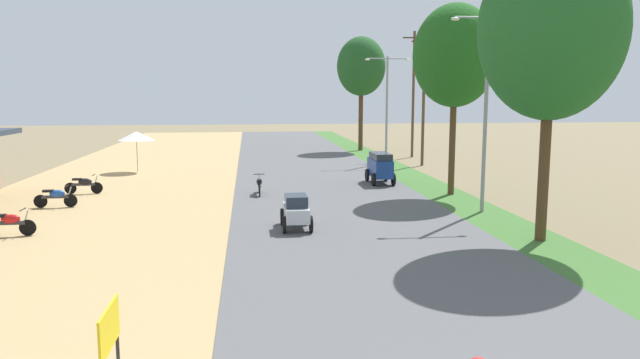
{
  "coord_description": "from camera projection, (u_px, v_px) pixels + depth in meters",
  "views": [
    {
      "loc": [
        -3.77,
        -5.96,
        4.92
      ],
      "look_at": [
        -0.84,
        18.25,
        1.37
      ],
      "focal_mm": 33.27,
      "sensor_mm": 36.0,
      "label": 1
    }
  ],
  "objects": [
    {
      "name": "car_hatchback_silver",
      "position": [
        296.0,
        210.0,
        21.33
      ],
      "size": [
        1.04,
        2.0,
        1.23
      ],
      "color": "#B7BCC1",
      "rests_on": "road_strip"
    },
    {
      "name": "median_tree_nearest",
      "position": [
        552.0,
        30.0,
        18.8
      ],
      "size": [
        4.6,
        4.6,
        9.78
      ],
      "color": "#4C351E",
      "rests_on": "median_strip"
    },
    {
      "name": "car_van_blue",
      "position": [
        380.0,
        166.0,
        32.02
      ],
      "size": [
        1.19,
        2.41,
        1.67
      ],
      "color": "navy",
      "rests_on": "road_strip"
    },
    {
      "name": "parked_motorbike_third",
      "position": [
        56.0,
        196.0,
        25.42
      ],
      "size": [
        1.8,
        0.54,
        0.94
      ],
      "color": "black",
      "rests_on": "dirt_shoulder"
    },
    {
      "name": "utility_pole_near",
      "position": [
        413.0,
        92.0,
        45.51
      ],
      "size": [
        1.8,
        0.2,
        9.61
      ],
      "color": "brown",
      "rests_on": "ground"
    },
    {
      "name": "streetlamp_mid",
      "position": [
        387.0,
        102.0,
        40.98
      ],
      "size": [
        3.16,
        0.2,
        7.38
      ],
      "color": "gray",
      "rests_on": "median_strip"
    },
    {
      "name": "parked_motorbike_fourth",
      "position": [
        84.0,
        184.0,
        28.88
      ],
      "size": [
        1.8,
        0.54,
        0.94
      ],
      "color": "black",
      "rests_on": "dirt_shoulder"
    },
    {
      "name": "streetlamp_near",
      "position": [
        486.0,
        100.0,
        23.91
      ],
      "size": [
        3.16,
        0.2,
        7.98
      ],
      "color": "gray",
      "rests_on": "median_strip"
    },
    {
      "name": "median_tree_second",
      "position": [
        455.0,
        56.0,
        27.88
      ],
      "size": [
        3.98,
        3.98,
        9.06
      ],
      "color": "#4C351E",
      "rests_on": "median_strip"
    },
    {
      "name": "utility_pole_far",
      "position": [
        424.0,
        98.0,
        40.14
      ],
      "size": [
        1.8,
        0.2,
        8.87
      ],
      "color": "brown",
      "rests_on": "ground"
    },
    {
      "name": "motorbike_ahead_second",
      "position": [
        259.0,
        184.0,
        28.61
      ],
      "size": [
        0.54,
        1.8,
        0.94
      ],
      "color": "black",
      "rests_on": "road_strip"
    },
    {
      "name": "parked_motorbike_second",
      "position": [
        9.0,
        222.0,
        20.29
      ],
      "size": [
        1.8,
        0.54,
        0.94
      ],
      "color": "black",
      "rests_on": "dirt_shoulder"
    },
    {
      "name": "street_signboard",
      "position": [
        109.0,
        335.0,
        9.44
      ],
      "size": [
        0.06,
        1.3,
        1.5
      ],
      "color": "#262628",
      "rests_on": "dirt_shoulder"
    },
    {
      "name": "median_tree_third",
      "position": [
        361.0,
        67.0,
        50.08
      ],
      "size": [
        4.12,
        4.12,
        9.63
      ],
      "color": "#4C351E",
      "rests_on": "median_strip"
    },
    {
      "name": "vendor_umbrella",
      "position": [
        136.0,
        136.0,
        36.76
      ],
      "size": [
        2.2,
        2.2,
        2.52
      ],
      "color": "#99999E",
      "rests_on": "dirt_shoulder"
    }
  ]
}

